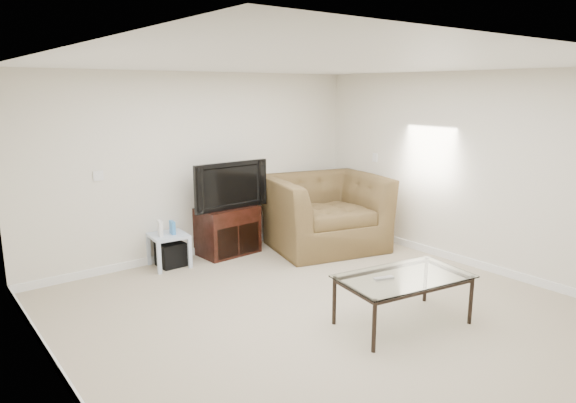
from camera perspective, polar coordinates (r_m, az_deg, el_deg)
floor at (r=5.50m, az=3.61°, el=-12.06°), size 5.00×5.00×0.00m
ceiling at (r=5.01m, az=4.01°, el=14.97°), size 5.00×5.00×0.00m
wall_back at (r=7.15m, az=-9.62°, el=3.99°), size 5.00×0.02×2.50m
wall_left at (r=3.97m, az=-24.47°, el=-3.68°), size 0.02×5.00×2.50m
wall_right at (r=7.00m, az=19.37°, el=3.28°), size 0.02×5.00×2.50m
plate_back at (r=6.60m, az=-20.33°, el=2.70°), size 0.12×0.02×0.12m
plate_right_switch at (r=7.96m, az=9.64°, el=4.83°), size 0.02×0.09×0.13m
plate_right_outlet at (r=7.94m, az=10.98°, el=-2.23°), size 0.02×0.08×0.12m
tv_stand at (r=7.27m, az=-6.80°, el=-3.18°), size 0.83×0.61×0.67m
dvd_player at (r=7.17m, az=-6.64°, el=-1.54°), size 0.46×0.34×0.06m
television at (r=7.09m, az=-6.78°, el=1.89°), size 1.05×0.23×0.65m
side_table at (r=6.88m, az=-13.08°, el=-5.31°), size 0.49×0.49×0.44m
subwoofer at (r=6.93m, az=-12.89°, el=-5.74°), size 0.33×0.33×0.32m
game_console at (r=6.75m, az=-14.03°, el=-2.91°), size 0.08×0.15×0.20m
game_case at (r=6.80m, az=-12.72°, el=-2.84°), size 0.06×0.13×0.17m
recliner at (r=7.45m, az=4.04°, el=0.18°), size 1.82×1.41×1.40m
coffee_table at (r=5.24m, az=12.62°, el=-10.64°), size 1.37×0.92×0.50m
remote at (r=5.02m, az=10.59°, el=-8.38°), size 0.21×0.11×0.02m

